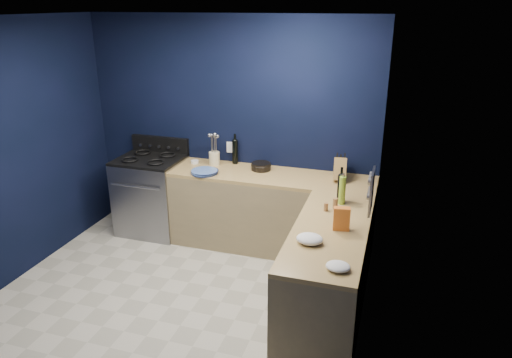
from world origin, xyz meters
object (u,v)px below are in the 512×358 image
at_px(knife_block, 340,169).
at_px(utensil_crock, 214,158).
at_px(gas_range, 152,196).
at_px(crouton_bag, 341,219).
at_px(plate_stack, 204,172).

bearing_deg(knife_block, utensil_crock, 171.14).
relative_size(gas_range, utensil_crock, 5.87).
relative_size(utensil_crock, crouton_bag, 0.77).
height_order(gas_range, plate_stack, plate_stack).
distance_m(knife_block, crouton_bag, 1.23).
xyz_separation_m(plate_stack, utensil_crock, (-0.00, 0.32, 0.06)).
bearing_deg(knife_block, crouton_bag, -88.22).
bearing_deg(utensil_crock, plate_stack, -89.24).
bearing_deg(utensil_crock, knife_block, -2.22).
distance_m(gas_range, knife_block, 2.34).
distance_m(gas_range, crouton_bag, 2.75).
distance_m(gas_range, utensil_crock, 0.95).
xyz_separation_m(utensil_crock, knife_block, (1.48, -0.06, 0.04)).
bearing_deg(utensil_crock, crouton_bag, -37.35).
xyz_separation_m(gas_range, plate_stack, (0.79, -0.17, 0.46)).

